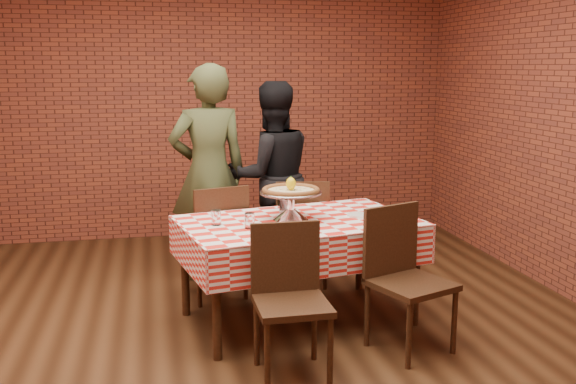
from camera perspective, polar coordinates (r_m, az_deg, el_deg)
The scene contains 19 objects.
ground at distance 4.49m, azimuth -4.77°, elevation -13.30°, with size 6.00×6.00×0.00m, color black.
back_wall at distance 7.09m, azimuth -7.99°, elevation 7.72°, with size 5.50×5.50×0.00m, color brown.
table at distance 4.77m, azimuth 0.89°, elevation -6.95°, with size 1.64×0.98×0.75m, color #3B2313.
tablecloth at distance 4.70m, azimuth 0.90°, elevation -4.14°, with size 1.68×1.02×0.28m, color red, non-canonical shape.
pizza_stand at distance 4.66m, azimuth 0.25°, elevation -1.22°, with size 0.46×0.46×0.20m, color silver, non-canonical shape.
pizza at distance 4.63m, azimuth 0.25°, elevation 0.09°, with size 0.41×0.41×0.03m, color beige.
lemon at distance 4.62m, azimuth 0.25°, elevation 0.73°, with size 0.07×0.07×0.09m, color yellow.
water_glass_left at distance 4.43m, azimuth -3.40°, elevation -2.52°, with size 0.07×0.07×0.11m, color white.
water_glass_right at distance 4.53m, azimuth -6.33°, elevation -2.25°, with size 0.07×0.07×0.11m, color white.
side_plate at distance 4.82m, azimuth 6.28°, elevation -2.02°, with size 0.18×0.18×0.01m, color white.
sweetener_packet_a at distance 4.72m, azimuth 7.90°, elevation -2.39°, with size 0.05×0.04×0.01m, color white.
sweetener_packet_b at distance 4.78m, azimuth 8.48°, elevation -2.22°, with size 0.05×0.04×0.01m, color white.
condiment_caddy at distance 4.91m, azimuth -0.29°, elevation -0.95°, with size 0.10×0.08×0.14m, color silver.
chair_near_left at distance 3.91m, azimuth 0.36°, elevation -9.84°, with size 0.43×0.43×0.91m, color #3B2313, non-canonical shape.
chair_near_right at distance 4.32m, azimuth 10.80°, elevation -7.74°, with size 0.46×0.46×0.94m, color #3B2313, non-canonical shape.
chair_far_left at distance 5.27m, azimuth -6.59°, elevation -4.23°, with size 0.45×0.45×0.93m, color #3B2313, non-canonical shape.
chair_far_right at distance 5.56m, azimuth 1.14°, elevation -3.42°, with size 0.44×0.44×0.92m, color #3B2313, non-canonical shape.
diner_olive at distance 5.65m, azimuth -7.00°, elevation 1.67°, with size 0.68×0.45×1.87m, color #3C4325.
diner_black at distance 5.89m, azimuth -1.46°, elevation 1.37°, with size 0.83×0.65×1.72m, color black.
Camera 1 is at (-0.48, -4.06, 1.85)m, focal length 40.45 mm.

